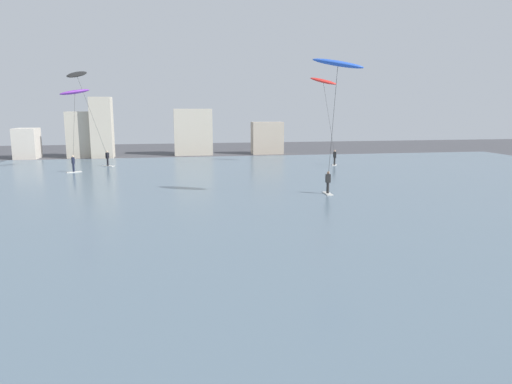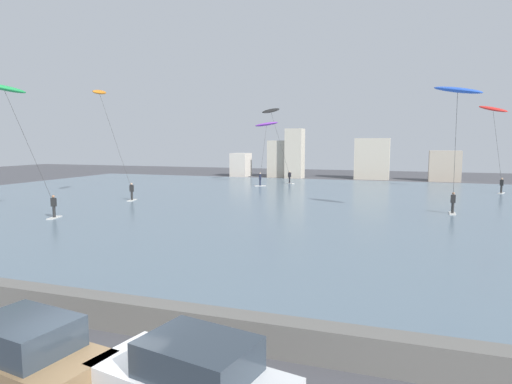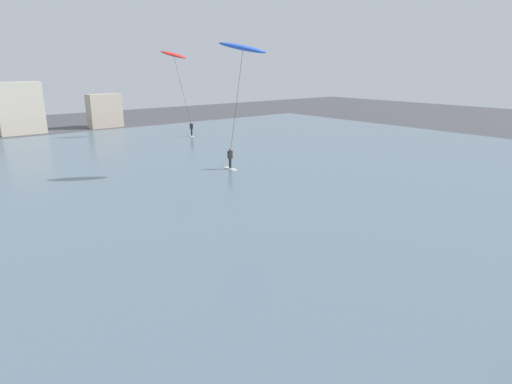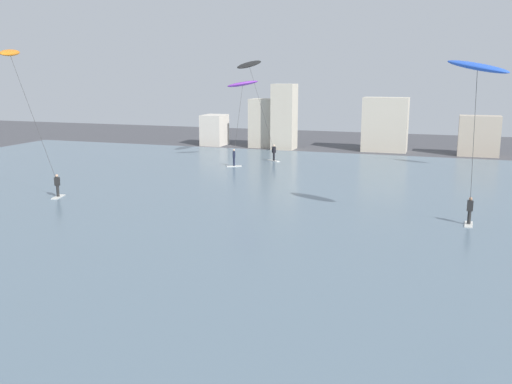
% 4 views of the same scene
% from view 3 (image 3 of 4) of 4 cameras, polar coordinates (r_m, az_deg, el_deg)
% --- Properties ---
extents(water_bay, '(84.00, 52.00, 0.10)m').
position_cam_3_polar(water_bay, '(31.15, -19.59, 0.70)').
color(water_bay, slate).
rests_on(water_bay, ground).
extents(kitesurfer_red, '(3.05, 3.13, 9.51)m').
position_cam_3_polar(kitesurfer_red, '(50.79, -10.46, 16.20)').
color(kitesurfer_red, silver).
rests_on(kitesurfer_red, water_bay).
extents(kitesurfer_blue, '(3.50, 4.03, 9.45)m').
position_cam_3_polar(kitesurfer_blue, '(31.58, -1.90, 17.04)').
color(kitesurfer_blue, silver).
rests_on(kitesurfer_blue, water_bay).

